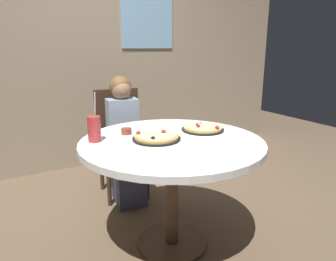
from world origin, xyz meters
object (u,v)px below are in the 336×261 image
object	(u,v)px
pizza_veggie	(156,137)
sauce_bowl	(126,131)
dining_table	(172,155)
plate_small	(154,123)
diner_child	(126,147)
soda_cup	(94,129)
chair_wooden	(120,136)
pizza_cheese	(203,128)

from	to	relation	value
pizza_veggie	sauce_bowl	bearing A→B (deg)	118.23
dining_table	pizza_veggie	bearing A→B (deg)	147.12
plate_small	dining_table	bearing A→B (deg)	-102.71
diner_child	plate_small	xyz separation A→B (m)	(0.11, -0.34, 0.27)
soda_cup	chair_wooden	bearing A→B (deg)	59.49
diner_child	plate_small	bearing A→B (deg)	-72.37
dining_table	plate_small	xyz separation A→B (m)	(0.10, 0.44, 0.11)
chair_wooden	plate_small	bearing A→B (deg)	-80.51
soda_cup	plate_small	world-z (taller)	soda_cup
chair_wooden	pizza_veggie	distance (m)	0.94
diner_child	pizza_veggie	bearing A→B (deg)	-95.72
chair_wooden	diner_child	size ratio (longest dim) A/B	0.88
dining_table	pizza_cheese	world-z (taller)	pizza_cheese
diner_child	pizza_veggie	size ratio (longest dim) A/B	3.53
pizza_cheese	diner_child	bearing A→B (deg)	114.71
sauce_bowl	plate_small	size ratio (longest dim) A/B	0.39
diner_child	soda_cup	world-z (taller)	diner_child
pizza_cheese	plate_small	distance (m)	0.40
dining_table	plate_small	distance (m)	0.46
pizza_cheese	sauce_bowl	bearing A→B (deg)	160.99
pizza_veggie	plate_small	bearing A→B (deg)	64.80
soda_cup	sauce_bowl	world-z (taller)	soda_cup
chair_wooden	plate_small	xyz separation A→B (m)	(0.09, -0.52, 0.22)
chair_wooden	sauce_bowl	world-z (taller)	chair_wooden
soda_cup	dining_table	bearing A→B (deg)	-25.60
dining_table	pizza_veggie	distance (m)	0.16
soda_cup	pizza_cheese	bearing A→B (deg)	-8.63
diner_child	pizza_cheese	bearing A→B (deg)	-65.29
soda_cup	sauce_bowl	bearing A→B (deg)	14.69
dining_table	sauce_bowl	xyz separation A→B (m)	(-0.20, 0.27, 0.12)
dining_table	pizza_veggie	size ratio (longest dim) A/B	3.79
soda_cup	pizza_veggie	bearing A→B (deg)	-23.74
pizza_veggie	chair_wooden	bearing A→B (deg)	84.09
dining_table	chair_wooden	distance (m)	0.97
diner_child	pizza_cheese	world-z (taller)	diner_child
diner_child	soda_cup	bearing A→B (deg)	-126.44
dining_table	soda_cup	size ratio (longest dim) A/B	3.78
sauce_bowl	soda_cup	bearing A→B (deg)	-165.31
chair_wooden	plate_small	world-z (taller)	chair_wooden
diner_child	sauce_bowl	bearing A→B (deg)	-110.24
chair_wooden	pizza_veggie	world-z (taller)	chair_wooden
dining_table	diner_child	bearing A→B (deg)	90.71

